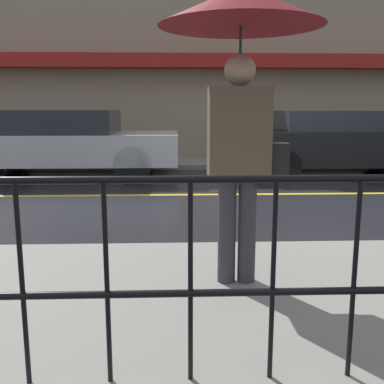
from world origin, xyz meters
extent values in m
plane|color=black|center=(0.00, 0.00, 0.00)|extent=(80.00, 80.00, 0.00)
cube|color=gray|center=(0.00, 4.03, 0.06)|extent=(28.00, 2.00, 0.11)
cube|color=gold|center=(0.00, 0.00, 0.00)|extent=(25.20, 0.12, 0.01)
cube|color=gray|center=(0.00, 5.17, 2.57)|extent=(28.00, 0.30, 5.13)
cube|color=maroon|center=(0.00, 4.75, 2.60)|extent=(16.80, 0.55, 0.35)
cylinder|color=black|center=(-2.71, -5.27, 0.60)|extent=(0.02, 0.02, 0.98)
cylinder|color=black|center=(-2.32, -5.27, 0.60)|extent=(0.02, 0.02, 0.98)
cylinder|color=black|center=(-1.94, -5.27, 0.60)|extent=(0.02, 0.02, 0.98)
cylinder|color=black|center=(-1.55, -5.27, 0.60)|extent=(0.02, 0.02, 0.98)
cylinder|color=black|center=(-1.16, -5.27, 0.60)|extent=(0.02, 0.02, 0.98)
cylinder|color=#333338|center=(-1.62, -4.03, 0.51)|extent=(0.13, 0.13, 0.81)
cylinder|color=#333338|center=(-1.47, -4.03, 0.51)|extent=(0.13, 0.13, 0.81)
cube|color=brown|center=(-1.54, -4.03, 1.24)|extent=(0.44, 0.26, 0.64)
sphere|color=tan|center=(-1.54, -4.03, 1.67)|extent=(0.22, 0.22, 0.22)
cylinder|color=#262628|center=(-1.54, -4.03, 1.60)|extent=(0.02, 0.02, 0.72)
cone|color=maroon|center=(-1.54, -4.03, 2.09)|extent=(1.15, 1.15, 0.26)
cube|color=black|center=(-1.30, -4.03, 1.01)|extent=(0.24, 0.12, 0.30)
cube|color=#B2B5BA|center=(-4.19, 2.04, 0.60)|extent=(4.49, 1.94, 0.60)
cube|color=#1E2328|center=(-4.36, 2.04, 1.14)|extent=(2.33, 1.79, 0.46)
cylinder|color=black|center=(-2.79, 2.90, 0.36)|extent=(0.72, 0.22, 0.72)
cylinder|color=black|center=(-2.79, 1.18, 0.36)|extent=(0.72, 0.22, 0.72)
cylinder|color=black|center=(-5.58, 2.90, 0.36)|extent=(0.72, 0.22, 0.72)
cube|color=black|center=(1.37, 2.04, 0.60)|extent=(3.99, 1.71, 0.68)
cube|color=#1E2328|center=(1.21, 2.04, 1.15)|extent=(2.07, 1.58, 0.41)
cylinder|color=black|center=(2.61, 2.79, 0.31)|extent=(0.61, 0.22, 0.61)
cylinder|color=black|center=(0.14, 2.79, 0.31)|extent=(0.61, 0.22, 0.61)
cylinder|color=black|center=(0.14, 1.30, 0.31)|extent=(0.61, 0.22, 0.61)
camera|label=1|loc=(-2.01, -7.24, 1.41)|focal=42.00mm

